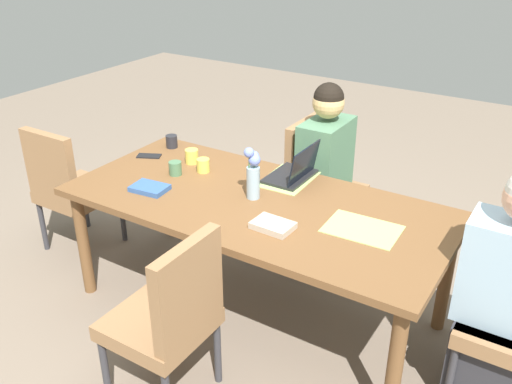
{
  "coord_description": "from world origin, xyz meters",
  "views": [
    {
      "loc": [
        1.44,
        -2.29,
        2.12
      ],
      "look_at": [
        0.0,
        0.0,
        0.77
      ],
      "focal_mm": 39.44,
      "sensor_mm": 36.0,
      "label": 1
    }
  ],
  "objects_px": {
    "person_head_right_left_mid": "(502,306)",
    "book_blue_cover": "(273,225)",
    "laptop_far_left_near": "(294,172)",
    "phone_black": "(149,156)",
    "dining_table": "(256,212)",
    "chair_near_right_near": "(170,314)",
    "coffee_mug_near_right": "(203,165)",
    "person_far_left_near": "(324,182)",
    "coffee_mug_centre_right": "(172,141)",
    "flower_vase": "(253,172)",
    "book_red_cover": "(150,188)",
    "coffee_mug_centre_left": "(192,156)",
    "chair_head_left_left_far": "(68,185)",
    "coffee_mug_near_left": "(175,168)",
    "chair_far_left_near": "(317,180)"
  },
  "relations": [
    {
      "from": "flower_vase",
      "to": "book_red_cover",
      "type": "height_order",
      "value": "flower_vase"
    },
    {
      "from": "coffee_mug_centre_left",
      "to": "book_blue_cover",
      "type": "relative_size",
      "value": 0.44
    },
    {
      "from": "dining_table",
      "to": "coffee_mug_near_left",
      "type": "height_order",
      "value": "coffee_mug_near_left"
    },
    {
      "from": "coffee_mug_centre_right",
      "to": "phone_black",
      "type": "bearing_deg",
      "value": -96.37
    },
    {
      "from": "coffee_mug_near_right",
      "to": "flower_vase",
      "type": "bearing_deg",
      "value": -16.74
    },
    {
      "from": "chair_far_left_near",
      "to": "person_head_right_left_mid",
      "type": "relative_size",
      "value": 0.75
    },
    {
      "from": "dining_table",
      "to": "chair_near_right_near",
      "type": "bearing_deg",
      "value": -87.35
    },
    {
      "from": "dining_table",
      "to": "chair_near_right_near",
      "type": "height_order",
      "value": "chair_near_right_near"
    },
    {
      "from": "person_head_right_left_mid",
      "to": "laptop_far_left_near",
      "type": "xyz_separation_m",
      "value": [
        -1.25,
        0.31,
        0.24
      ]
    },
    {
      "from": "coffee_mug_near_right",
      "to": "phone_black",
      "type": "relative_size",
      "value": 0.54
    },
    {
      "from": "chair_near_right_near",
      "to": "person_far_left_near",
      "type": "bearing_deg",
      "value": 89.96
    },
    {
      "from": "book_blue_cover",
      "to": "coffee_mug_centre_right",
      "type": "bearing_deg",
      "value": 155.23
    },
    {
      "from": "chair_far_left_near",
      "to": "flower_vase",
      "type": "xyz_separation_m",
      "value": [
        0.01,
        -0.82,
        0.37
      ]
    },
    {
      "from": "chair_far_left_near",
      "to": "coffee_mug_centre_left",
      "type": "height_order",
      "value": "chair_far_left_near"
    },
    {
      "from": "coffee_mug_near_right",
      "to": "phone_black",
      "type": "xyz_separation_m",
      "value": [
        -0.44,
        0.0,
        -0.04
      ]
    },
    {
      "from": "person_head_right_left_mid",
      "to": "coffee_mug_centre_right",
      "type": "xyz_separation_m",
      "value": [
        -2.18,
        0.32,
        0.24
      ]
    },
    {
      "from": "chair_near_right_near",
      "to": "coffee_mug_centre_left",
      "type": "height_order",
      "value": "chair_near_right_near"
    },
    {
      "from": "coffee_mug_centre_left",
      "to": "coffee_mug_centre_right",
      "type": "xyz_separation_m",
      "value": [
        -0.27,
        0.13,
        -0.0
      ]
    },
    {
      "from": "chair_head_left_left_far",
      "to": "phone_black",
      "type": "bearing_deg",
      "value": 27.69
    },
    {
      "from": "coffee_mug_near_right",
      "to": "book_red_cover",
      "type": "relative_size",
      "value": 0.41
    },
    {
      "from": "laptop_far_left_near",
      "to": "phone_black",
      "type": "xyz_separation_m",
      "value": [
        -0.95,
        -0.19,
        -0.04
      ]
    },
    {
      "from": "phone_black",
      "to": "coffee_mug_near_left",
      "type": "bearing_deg",
      "value": -47.3
    },
    {
      "from": "person_head_right_left_mid",
      "to": "book_blue_cover",
      "type": "relative_size",
      "value": 5.97
    },
    {
      "from": "coffee_mug_centre_left",
      "to": "book_blue_cover",
      "type": "bearing_deg",
      "value": -27.23
    },
    {
      "from": "person_head_right_left_mid",
      "to": "laptop_far_left_near",
      "type": "relative_size",
      "value": 3.73
    },
    {
      "from": "book_red_cover",
      "to": "phone_black",
      "type": "bearing_deg",
      "value": 126.16
    },
    {
      "from": "person_far_left_near",
      "to": "laptop_far_left_near",
      "type": "xyz_separation_m",
      "value": [
        0.01,
        -0.44,
        0.24
      ]
    },
    {
      "from": "person_far_left_near",
      "to": "flower_vase",
      "type": "xyz_separation_m",
      "value": [
        -0.07,
        -0.76,
        0.35
      ]
    },
    {
      "from": "chair_near_right_near",
      "to": "coffee_mug_centre_right",
      "type": "height_order",
      "value": "chair_near_right_near"
    },
    {
      "from": "chair_head_left_left_far",
      "to": "book_red_cover",
      "type": "height_order",
      "value": "chair_head_left_left_far"
    },
    {
      "from": "person_head_right_left_mid",
      "to": "chair_head_left_left_far",
      "type": "xyz_separation_m",
      "value": [
        -2.7,
        -0.14,
        -0.03
      ]
    },
    {
      "from": "dining_table",
      "to": "person_head_right_left_mid",
      "type": "xyz_separation_m",
      "value": [
        1.29,
        0.03,
        -0.12
      ]
    },
    {
      "from": "person_head_right_left_mid",
      "to": "flower_vase",
      "type": "height_order",
      "value": "person_head_right_left_mid"
    },
    {
      "from": "book_red_cover",
      "to": "coffee_mug_near_right",
      "type": "bearing_deg",
      "value": 68.61
    },
    {
      "from": "person_far_left_near",
      "to": "laptop_far_left_near",
      "type": "height_order",
      "value": "person_far_left_near"
    },
    {
      "from": "phone_black",
      "to": "chair_near_right_near",
      "type": "bearing_deg",
      "value": -71.13
    },
    {
      "from": "person_head_right_left_mid",
      "to": "coffee_mug_centre_right",
      "type": "height_order",
      "value": "person_head_right_left_mid"
    },
    {
      "from": "coffee_mug_near_left",
      "to": "book_red_cover",
      "type": "distance_m",
      "value": 0.25
    },
    {
      "from": "chair_head_left_left_far",
      "to": "coffee_mug_centre_right",
      "type": "height_order",
      "value": "chair_head_left_left_far"
    },
    {
      "from": "dining_table",
      "to": "book_red_cover",
      "type": "bearing_deg",
      "value": -159.31
    },
    {
      "from": "person_head_right_left_mid",
      "to": "phone_black",
      "type": "relative_size",
      "value": 7.97
    },
    {
      "from": "chair_far_left_near",
      "to": "phone_black",
      "type": "relative_size",
      "value": 6.0
    },
    {
      "from": "person_head_right_left_mid",
      "to": "coffee_mug_centre_left",
      "type": "height_order",
      "value": "person_head_right_left_mid"
    },
    {
      "from": "coffee_mug_centre_right",
      "to": "phone_black",
      "type": "relative_size",
      "value": 0.56
    },
    {
      "from": "chair_far_left_near",
      "to": "person_head_right_left_mid",
      "type": "bearing_deg",
      "value": -31.32
    },
    {
      "from": "person_far_left_near",
      "to": "flower_vase",
      "type": "bearing_deg",
      "value": -95.13
    },
    {
      "from": "chair_far_left_near",
      "to": "person_far_left_near",
      "type": "distance_m",
      "value": 0.1
    },
    {
      "from": "person_head_right_left_mid",
      "to": "coffee_mug_centre_right",
      "type": "bearing_deg",
      "value": 171.55
    },
    {
      "from": "flower_vase",
      "to": "coffee_mug_near_right",
      "type": "height_order",
      "value": "flower_vase"
    },
    {
      "from": "coffee_mug_near_left",
      "to": "coffee_mug_centre_left",
      "type": "height_order",
      "value": "coffee_mug_centre_left"
    }
  ]
}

